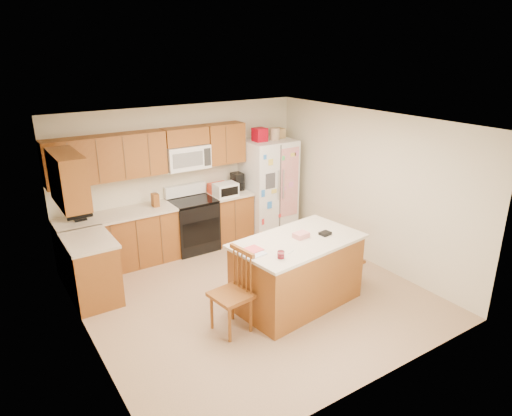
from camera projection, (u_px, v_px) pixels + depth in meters
ground at (252, 295)px, 6.66m from camera, size 4.50×4.50×0.00m
room_shell at (252, 201)px, 6.18m from camera, size 4.60×4.60×2.52m
cabinetry at (140, 213)px, 7.26m from camera, size 3.36×1.56×2.15m
stove at (193, 224)px, 8.03m from camera, size 0.76×0.65×1.13m
refrigerator at (268, 186)px, 8.64m from camera, size 0.90×0.79×2.04m
island at (297, 271)px, 6.30m from camera, size 1.88×1.24×1.06m
windsor_chair_left at (233, 294)px, 5.69m from camera, size 0.50×0.52×1.08m
windsor_chair_back at (270, 257)px, 6.85m from camera, size 0.50×0.49×0.91m
windsor_chair_right at (347, 260)px, 6.83m from camera, size 0.38×0.40×0.87m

